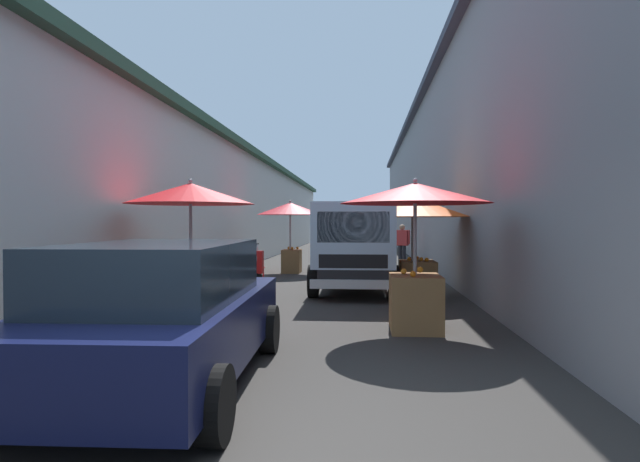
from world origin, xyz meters
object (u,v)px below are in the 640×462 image
object	(u,v)px
fruit_stall_far_left	(290,216)
hatchback_car	(163,313)
fruit_stall_near_left	(192,209)
plastic_stool	(259,271)
vendor_by_crates	(402,242)
delivery_truck	(354,249)
parked_scooter	(249,273)
fruit_stall_mid_lane	(415,221)
fruit_stall_near_right	(413,219)

from	to	relation	value
fruit_stall_far_left	hatchback_car	distance (m)	11.65
fruit_stall_near_left	plastic_stool	bearing A→B (deg)	-2.32
vendor_by_crates	delivery_truck	bearing A→B (deg)	167.45
fruit_stall_far_left	vendor_by_crates	world-z (taller)	fruit_stall_far_left
parked_scooter	plastic_stool	world-z (taller)	parked_scooter
fruit_stall_mid_lane	delivery_truck	world-z (taller)	fruit_stall_mid_lane
delivery_truck	vendor_by_crates	world-z (taller)	delivery_truck
fruit_stall_far_left	fruit_stall_near_left	distance (m)	7.80
fruit_stall_near_right	plastic_stool	world-z (taller)	fruit_stall_near_right
fruit_stall_far_left	hatchback_car	xyz separation A→B (m)	(-11.59, -0.40, -1.11)
plastic_stool	fruit_stall_near_left	bearing A→B (deg)	177.68
fruit_stall_mid_lane	vendor_by_crates	xyz separation A→B (m)	(11.45, -0.67, -0.78)
delivery_truck	plastic_stool	bearing A→B (deg)	54.99
parked_scooter	delivery_truck	bearing A→B (deg)	-90.09
fruit_stall_mid_lane	fruit_stall_near_right	bearing A→B (deg)	-5.12
fruit_stall_near_left	fruit_stall_far_left	bearing A→B (deg)	-4.53
delivery_truck	parked_scooter	world-z (taller)	delivery_truck
delivery_truck	plastic_stool	xyz separation A→B (m)	(1.82, 2.59, -0.71)
fruit_stall_near_left	plastic_stool	xyz separation A→B (m)	(4.80, -0.19, -1.57)
fruit_stall_far_left	parked_scooter	xyz separation A→B (m)	(-4.79, 0.30, -1.40)
fruit_stall_far_left	delivery_truck	xyz separation A→B (m)	(-4.79, -2.17, -0.81)
vendor_by_crates	plastic_stool	xyz separation A→B (m)	(-5.77, 4.28, -0.57)
fruit_stall_near_left	plastic_stool	world-z (taller)	fruit_stall_near_left
fruit_stall_far_left	parked_scooter	world-z (taller)	fruit_stall_far_left
fruit_stall_near_left	vendor_by_crates	distance (m)	11.52
delivery_truck	plastic_stool	world-z (taller)	delivery_truck
plastic_stool	fruit_stall_far_left	bearing A→B (deg)	-8.07
fruit_stall_near_right	vendor_by_crates	size ratio (longest dim) A/B	1.61
fruit_stall_near_right	delivery_truck	xyz separation A→B (m)	(0.28, 1.34, -0.70)
fruit_stall_near_left	fruit_stall_near_right	bearing A→B (deg)	-56.69
hatchback_car	plastic_stool	bearing A→B (deg)	5.43
plastic_stool	vendor_by_crates	bearing A→B (deg)	-36.59
fruit_stall_near_left	hatchback_car	bearing A→B (deg)	-165.10
fruit_stall_near_right	vendor_by_crates	world-z (taller)	fruit_stall_near_right
hatchback_car	delivery_truck	size ratio (longest dim) A/B	0.80
fruit_stall_near_right	hatchback_car	size ratio (longest dim) A/B	0.64
fruit_stall_near_left	fruit_stall_mid_lane	size ratio (longest dim) A/B	1.04
fruit_stall_far_left	fruit_stall_mid_lane	distance (m)	9.23
parked_scooter	fruit_stall_near_left	bearing A→B (deg)	173.87
fruit_stall_far_left	hatchback_car	size ratio (longest dim) A/B	0.60
plastic_stool	delivery_truck	bearing A→B (deg)	-125.01
fruit_stall_far_left	delivery_truck	bearing A→B (deg)	-155.62
fruit_stall_near_right	parked_scooter	size ratio (longest dim) A/B	1.50
fruit_stall_near_right	vendor_by_crates	xyz separation A→B (m)	(7.86, -0.35, -0.84)
vendor_by_crates	hatchback_car	bearing A→B (deg)	166.46
fruit_stall_near_left	parked_scooter	size ratio (longest dim) A/B	1.43
fruit_stall_far_left	fruit_stall_near_left	bearing A→B (deg)	175.47
vendor_by_crates	parked_scooter	distance (m)	8.66
fruit_stall_near_right	fruit_stall_near_left	bearing A→B (deg)	123.31
fruit_stall_far_left	fruit_stall_near_left	world-z (taller)	fruit_stall_near_left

